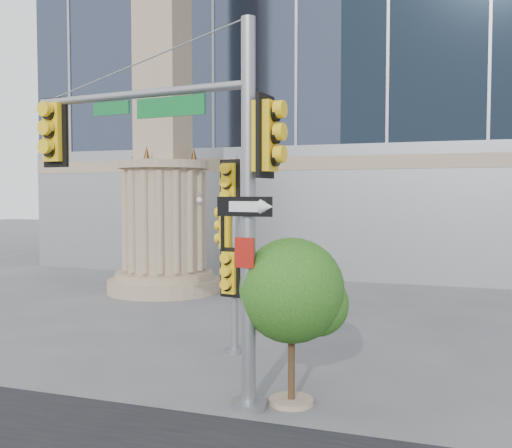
% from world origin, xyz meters
% --- Properties ---
extents(ground, '(120.00, 120.00, 0.00)m').
position_xyz_m(ground, '(0.00, 0.00, 0.00)').
color(ground, '#545456').
rests_on(ground, ground).
extents(monument, '(4.40, 4.40, 16.60)m').
position_xyz_m(monument, '(-6.00, 9.00, 5.52)').
color(monument, '#9B8969').
rests_on(monument, ground).
extents(main_signal_pole, '(5.30, 1.09, 6.87)m').
position_xyz_m(main_signal_pole, '(0.01, -1.36, 4.26)').
color(main_signal_pole, slate).
rests_on(main_signal_pole, ground).
extents(secondary_signal_pole, '(0.81, 0.68, 4.70)m').
position_xyz_m(secondary_signal_pole, '(-0.33, 1.65, 2.76)').
color(secondary_signal_pole, slate).
rests_on(secondary_signal_pole, ground).
extents(street_tree, '(1.95, 1.91, 3.04)m').
position_xyz_m(street_tree, '(1.94, -1.01, 2.00)').
color(street_tree, '#9B8969').
rests_on(street_tree, ground).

